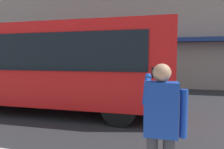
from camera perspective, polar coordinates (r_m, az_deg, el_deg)
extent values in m
plane|color=#232326|center=(7.00, 8.02, -11.27)|extent=(60.00, 60.00, 0.00)
cube|color=navy|center=(13.26, 26.43, 8.86)|extent=(4.40, 1.10, 0.24)
cube|color=red|center=(7.73, -18.53, 2.82)|extent=(9.00, 2.50, 2.60)
cube|color=black|center=(6.69, -24.41, 5.83)|extent=(7.60, 0.06, 1.10)
cylinder|color=black|center=(10.53, -29.06, -3.66)|extent=(1.00, 0.28, 1.00)
cylinder|color=black|center=(7.84, 5.31, -5.76)|extent=(1.00, 0.28, 1.00)
cylinder|color=black|center=(5.72, 2.03, -9.66)|extent=(1.00, 0.28, 1.00)
cube|color=navy|center=(2.54, 13.74, -9.48)|extent=(0.40, 0.24, 0.66)
sphere|color=#A87A5B|center=(2.47, 13.93, 0.48)|extent=(0.22, 0.22, 0.22)
cylinder|color=navy|center=(2.56, 19.64, -10.41)|extent=(0.09, 0.09, 0.58)
cylinder|color=navy|center=(2.66, 9.94, -3.94)|extent=(0.09, 0.48, 0.37)
cube|color=black|center=(2.77, 11.84, 0.54)|extent=(0.07, 0.01, 0.14)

